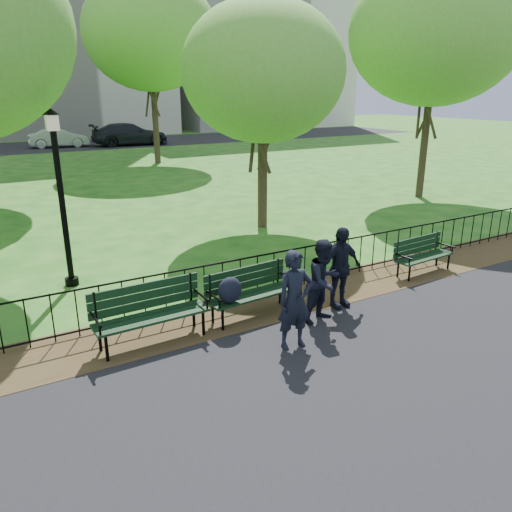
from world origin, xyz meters
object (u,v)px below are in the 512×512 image
lamppost (61,194)px  person_mid (324,281)px  park_bench_main (240,288)px  tree_far_e (150,33)px  tree_mid_e (436,30)px  sedan_dark (130,134)px  tree_near_e (263,72)px  person_left (295,300)px  park_bench_right_a (422,251)px  sedan_silver (59,138)px  park_bench_left_a (149,307)px  person_right (340,268)px

lamppost → person_mid: 5.74m
park_bench_main → lamppost: size_ratio=0.49×
tree_far_e → tree_mid_e: bearing=-68.7°
sedan_dark → tree_near_e: bearing=175.7°
park_bench_main → person_left: person_left is taller
tree_mid_e → tree_far_e: size_ratio=0.87×
park_bench_right_a → lamppost: 8.11m
sedan_silver → tree_far_e: bearing=-156.1°
park_bench_main → park_bench_right_a: (4.89, 0.11, -0.12)m
park_bench_left_a → person_mid: bearing=-17.3°
tree_near_e → sedan_dark: bearing=81.9°
person_right → sedan_dark: (5.55, 31.83, 0.02)m
park_bench_main → lamppost: (-2.35, 3.46, 1.40)m
park_bench_left_a → tree_mid_e: 15.74m
park_bench_right_a → tree_mid_e: tree_mid_e is taller
tree_far_e → sedan_dark: bearing=81.5°
person_left → sedan_dark: size_ratio=0.29×
tree_near_e → tree_far_e: bearing=82.1°
park_bench_left_a → sedan_silver: 32.75m
park_bench_left_a → sedan_dark: 32.65m
tree_far_e → person_mid: size_ratio=6.49×
lamppost → person_right: size_ratio=2.31×
park_bench_right_a → tree_near_e: bearing=97.1°
tree_mid_e → park_bench_main: bearing=-151.6°
park_bench_main → sedan_dark: (7.52, 31.39, 0.20)m
park_bench_left_a → person_right: 3.71m
park_bench_left_a → park_bench_right_a: park_bench_left_a is taller
park_bench_main → park_bench_left_a: bearing=173.2°
person_mid → sedan_silver: size_ratio=0.37×
person_left → sedan_silver: bearing=91.8°
park_bench_main → tree_near_e: (3.84, 5.56, 3.94)m
tree_far_e → sedan_silver: 13.67m
tree_mid_e → tree_far_e: bearing=111.3°
lamppost → person_mid: lamppost is taller
park_bench_main → tree_far_e: size_ratio=0.18×
sedan_dark → park_bench_main: bearing=170.4°
park_bench_main → park_bench_left_a: park_bench_left_a is taller
park_bench_right_a → person_mid: person_mid is taller
park_bench_left_a → tree_mid_e: bearing=23.5°
person_mid → park_bench_main: bearing=136.9°
park_bench_left_a → tree_near_e: bearing=43.2°
park_bench_main → person_mid: bearing=-34.7°
person_mid → sedan_dark: 32.76m
park_bench_left_a → park_bench_main: bearing=-4.1°
tree_far_e → park_bench_left_a: bearing=-110.2°
park_bench_left_a → person_right: (3.67, -0.51, 0.19)m
lamppost → sedan_dark: lamppost is taller
sedan_silver → person_left: bearing=-176.3°
lamppost → person_left: bearing=-61.2°
park_bench_right_a → person_left: bearing=-166.4°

